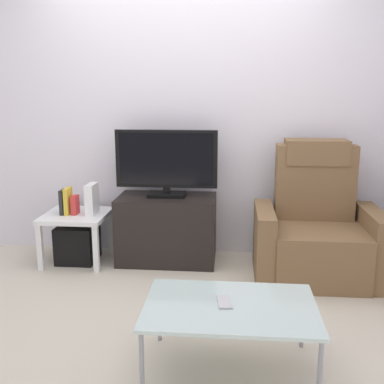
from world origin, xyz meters
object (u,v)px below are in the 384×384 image
(book_leftmost, at_px, (63,202))
(television, at_px, (166,162))
(tv_stand, at_px, (167,229))
(book_rightmost, at_px, (75,205))
(subwoofer_box, at_px, (78,243))
(cell_phone, at_px, (224,302))
(side_table, at_px, (76,221))
(game_console, at_px, (92,199))
(recliner_armchair, at_px, (316,230))
(coffee_table, at_px, (230,309))
(book_middle, at_px, (68,201))

(book_leftmost, bearing_deg, television, 7.33)
(tv_stand, height_order, book_rightmost, book_rightmost)
(television, distance_m, book_leftmost, 0.95)
(subwoofer_box, xyz_separation_m, cell_phone, (1.31, -1.49, 0.22))
(side_table, relative_size, game_console, 2.07)
(book_rightmost, xyz_separation_m, cell_phone, (1.31, -1.47, -0.13))
(subwoofer_box, distance_m, book_rightmost, 0.35)
(recliner_armchair, height_order, side_table, recliner_armchair)
(coffee_table, bearing_deg, television, 109.37)
(game_console, bearing_deg, side_table, -176.05)
(tv_stand, relative_size, television, 0.97)
(book_rightmost, distance_m, coffee_table, 2.01)
(tv_stand, relative_size, subwoofer_box, 2.59)
(recliner_armchair, xyz_separation_m, book_middle, (-2.08, 0.10, 0.17))
(television, bearing_deg, side_table, -173.18)
(subwoofer_box, relative_size, book_middle, 1.42)
(television, xyz_separation_m, game_console, (-0.64, -0.08, -0.32))
(book_rightmost, xyz_separation_m, game_console, (0.14, 0.03, 0.05))
(book_leftmost, bearing_deg, book_middle, 0.00)
(cell_phone, bearing_deg, television, 100.93)
(subwoofer_box, distance_m, cell_phone, 2.00)
(television, distance_m, recliner_armchair, 1.36)
(recliner_armchair, bearing_deg, game_console, -179.01)
(side_table, distance_m, cell_phone, 1.99)
(book_middle, bearing_deg, recliner_armchair, -2.70)
(cell_phone, bearing_deg, book_middle, 125.37)
(recliner_armchair, relative_size, cell_phone, 7.20)
(book_rightmost, distance_m, game_console, 0.15)
(book_leftmost, relative_size, coffee_table, 0.24)
(book_middle, bearing_deg, tv_stand, 6.46)
(tv_stand, xyz_separation_m, book_leftmost, (-0.88, -0.09, 0.25))
(side_table, bearing_deg, subwoofer_box, 63.43)
(book_middle, relative_size, cell_phone, 1.53)
(cell_phone, bearing_deg, book_leftmost, 126.28)
(cell_phone, bearing_deg, book_rightmost, 124.11)
(book_leftmost, height_order, book_middle, book_middle)
(television, bearing_deg, cell_phone, -71.40)
(book_rightmost, bearing_deg, tv_stand, 6.94)
(book_leftmost, distance_m, book_middle, 0.05)
(recliner_armchair, relative_size, book_middle, 4.72)
(book_middle, distance_m, coffee_table, 2.05)
(tv_stand, relative_size, book_middle, 3.67)
(recliner_armchair, bearing_deg, cell_phone, -112.58)
(book_middle, distance_m, game_console, 0.20)
(book_leftmost, distance_m, cell_phone, 2.04)
(tv_stand, bearing_deg, book_rightmost, -173.06)
(television, height_order, book_rightmost, television)
(book_rightmost, height_order, cell_phone, book_rightmost)
(side_table, xyz_separation_m, subwoofer_box, (0.00, 0.00, -0.20))
(book_rightmost, bearing_deg, cell_phone, -48.21)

